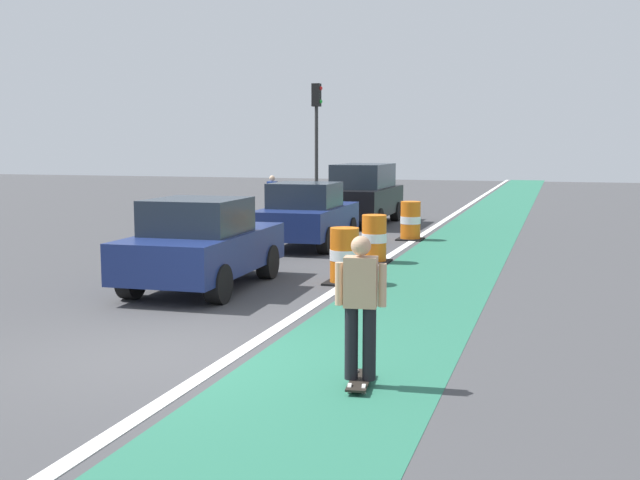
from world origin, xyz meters
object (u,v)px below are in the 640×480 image
Objects in this scene: traffic_barrel_front at (344,256)px; traffic_barrel_mid at (374,239)px; pedestrian_crossing at (272,196)px; parked_sedan_second at (307,215)px; skateboarder_on_lane at (361,306)px; parked_sedan_nearest at (202,244)px; traffic_light_corner at (317,124)px; traffic_barrel_back at (410,221)px; parked_suv_third at (363,194)px.

traffic_barrel_mid is at bearing 91.78° from traffic_barrel_front.
pedestrian_crossing is at bearing 117.51° from traffic_barrel_front.
skateboarder_on_lane is at bearing -68.61° from parked_sedan_second.
traffic_light_corner is (-3.05, 16.48, 2.67)m from parked_sedan_nearest.
parked_sedan_nearest reaches higher than traffic_barrel_front.
parked_sedan_nearest is 8.77m from traffic_barrel_back.
parked_suv_third is 0.90× the size of traffic_light_corner.
parked_suv_third reaches higher than parked_sedan_second.
parked_sedan_nearest is at bearing -119.38° from traffic_barrel_mid.
pedestrian_crossing is at bearing 105.31° from parked_sedan_nearest.
parked_sedan_nearest reaches higher than skateboarder_on_lane.
traffic_light_corner reaches higher than parked_suv_third.
traffic_light_corner reaches higher than traffic_barrel_front.
traffic_light_corner is (-5.37, 8.02, 2.97)m from traffic_barrel_back.
parked_sedan_nearest is 3.83× the size of traffic_barrel_mid.
pedestrian_crossing reaches higher than traffic_barrel_mid.
skateboarder_on_lane is at bearing -75.80° from parked_suv_third.
parked_sedan_second is 3.14m from traffic_barrel_mid.
traffic_barrel_front is at bearing 107.33° from skateboarder_on_lane.
traffic_barrel_back is (0.01, 4.36, 0.00)m from traffic_barrel_mid.
skateboarder_on_lane is at bearing -81.57° from traffic_barrel_back.
traffic_light_corner is at bearing 100.50° from parked_sedan_nearest.
skateboarder_on_lane is 1.55× the size of traffic_barrel_front.
skateboarder_on_lane is 1.05× the size of pedestrian_crossing.
parked_suv_third is 4.23× the size of traffic_barrel_mid.
skateboarder_on_lane is 0.40× the size of parked_sedan_nearest.
parked_suv_third is at bearing 102.44° from traffic_barrel_front.
parked_sedan_nearest is 2.73m from traffic_barrel_front.
parked_sedan_second reaches higher than traffic_barrel_front.
pedestrian_crossing is at bearing 177.19° from parked_suv_third.
traffic_barrel_back is (-0.08, 7.18, 0.00)m from traffic_barrel_front.
skateboarder_on_lane is 11.75m from parked_sedan_second.
skateboarder_on_lane is 9.07m from traffic_barrel_mid.
traffic_barrel_front is 0.21× the size of traffic_light_corner.
traffic_light_corner is at bearing 109.04° from skateboarder_on_lane.
traffic_light_corner is (-3.04, 10.28, 2.67)m from parked_sedan_second.
traffic_light_corner is 4.89m from pedestrian_crossing.
traffic_light_corner reaches higher than parked_sedan_second.
traffic_barrel_mid is 4.36m from traffic_barrel_back.
parked_suv_third is 2.86× the size of pedestrian_crossing.
traffic_barrel_mid is at bearing -66.59° from traffic_light_corner.
parked_suv_third is 8.45m from traffic_barrel_mid.
parked_sedan_nearest is at bearing -89.89° from parked_sedan_second.
parked_sedan_second is 11.05m from traffic_light_corner.
skateboarder_on_lane is 6.32m from traffic_barrel_front.
traffic_barrel_back is at bearing 98.43° from skateboarder_on_lane.
parked_suv_third is 4.23× the size of traffic_barrel_front.
parked_suv_third reaches higher than traffic_barrel_front.
parked_suv_third is 4.23× the size of traffic_barrel_back.
skateboarder_on_lane is at bearing -65.90° from pedestrian_crossing.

